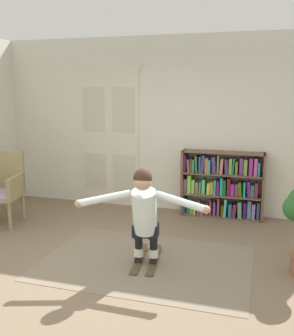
{
  "coord_description": "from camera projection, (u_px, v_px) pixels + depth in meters",
  "views": [
    {
      "loc": [
        1.57,
        -3.82,
        2.03
      ],
      "look_at": [
        0.14,
        0.87,
        1.05
      ],
      "focal_mm": 41.96,
      "sensor_mm": 36.0,
      "label": 1
    }
  ],
  "objects": [
    {
      "name": "back_wall",
      "position": [
        169.0,
        125.0,
        6.59
      ],
      "size": [
        6.0,
        0.1,
        2.9
      ],
      "primitive_type": "cube",
      "color": "beige",
      "rests_on": "ground"
    },
    {
      "name": "wicker_chair",
      "position": [
        1.0,
        186.0,
        6.0
      ],
      "size": [
        0.72,
        0.72,
        1.1
      ],
      "color": "#8F8155",
      "rests_on": "ground"
    },
    {
      "name": "ground_plane",
      "position": [
        113.0,
        273.0,
        4.43
      ],
      "size": [
        7.2,
        7.2,
        0.0
      ],
      "primitive_type": "plane",
      "color": "#74604B"
    },
    {
      "name": "bookshelf",
      "position": [
        222.0,
        186.0,
        6.31
      ],
      "size": [
        1.32,
        0.3,
        1.07
      ],
      "color": "brown",
      "rests_on": "ground"
    },
    {
      "name": "skis_pair",
      "position": [
        147.0,
        259.0,
        4.72
      ],
      "size": [
        0.37,
        0.8,
        0.07
      ],
      "color": "#4B3D25",
      "rests_on": "rug"
    },
    {
      "name": "double_door",
      "position": [
        109.0,
        136.0,
        6.88
      ],
      "size": [
        1.22,
        0.05,
        2.45
      ],
      "color": "beige",
      "rests_on": "ground"
    },
    {
      "name": "person_skier",
      "position": [
        144.0,
        210.0,
        4.44
      ],
      "size": [
        1.47,
        0.62,
        1.12
      ],
      "color": "white",
      "rests_on": "skis_pair"
    },
    {
      "name": "rug",
      "position": [
        146.0,
        262.0,
        4.7
      ],
      "size": [
        2.46,
        1.73,
        0.01
      ],
      "primitive_type": "cube",
      "color": "#796A58",
      "rests_on": "ground"
    }
  ]
}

